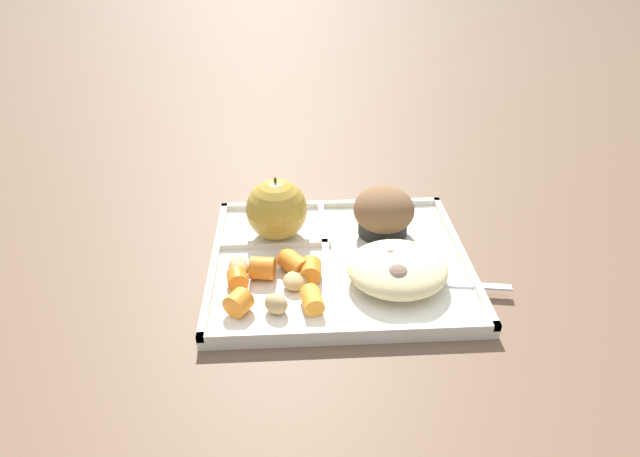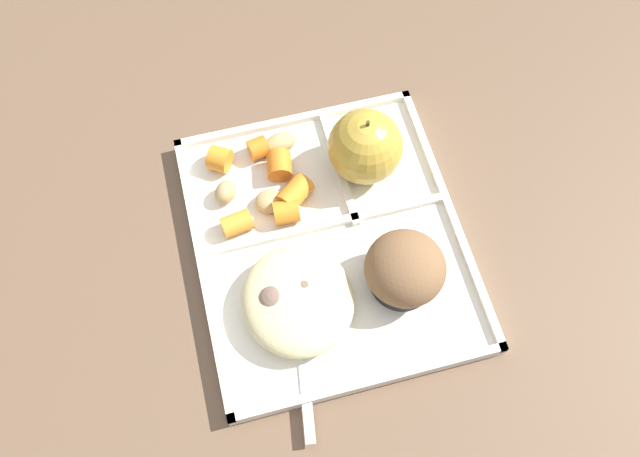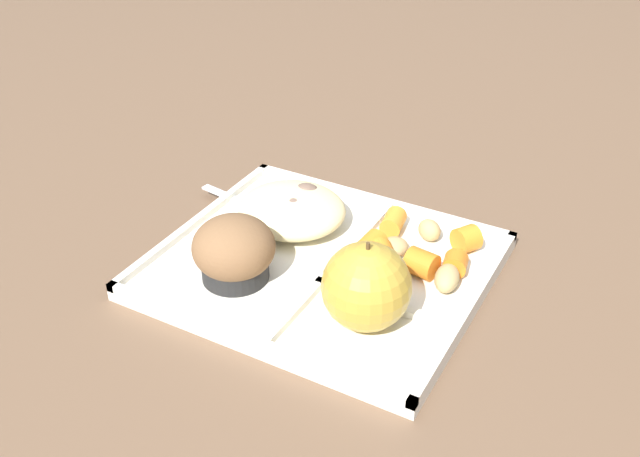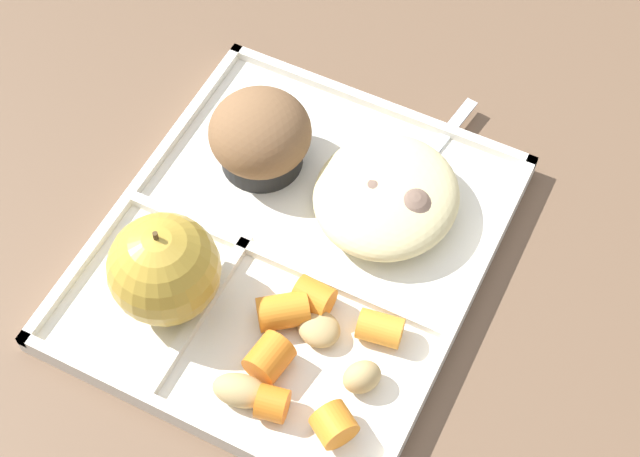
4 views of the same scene
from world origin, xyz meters
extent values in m
plane|color=brown|center=(0.00, 0.00, 0.00)|extent=(6.00, 6.00, 0.00)
cube|color=silver|center=(0.00, 0.00, 0.01)|extent=(0.32, 0.28, 0.01)
cube|color=silver|center=(0.00, -0.13, 0.01)|extent=(0.32, 0.01, 0.01)
cube|color=silver|center=(0.00, 0.13, 0.01)|extent=(0.32, 0.01, 0.01)
cube|color=silver|center=(-0.15, 0.00, 0.01)|extent=(0.01, 0.28, 0.01)
cube|color=silver|center=(0.15, 0.00, 0.01)|extent=(0.01, 0.28, 0.01)
cube|color=silver|center=(-0.02, 0.00, 0.01)|extent=(0.01, 0.26, 0.01)
cube|color=silver|center=(-0.08, 0.03, 0.01)|extent=(0.14, 0.01, 0.01)
sphere|color=#B79333|center=(-0.08, 0.06, 0.05)|extent=(0.08, 0.08, 0.08)
cylinder|color=#4C381E|center=(-0.08, 0.06, 0.09)|extent=(0.00, 0.00, 0.01)
cylinder|color=black|center=(0.06, 0.06, 0.02)|extent=(0.07, 0.07, 0.02)
ellipsoid|color=brown|center=(0.06, 0.06, 0.05)|extent=(0.08, 0.08, 0.06)
cylinder|color=orange|center=(-0.04, -0.04, 0.02)|extent=(0.03, 0.03, 0.02)
cylinder|color=orange|center=(-0.12, -0.05, 0.02)|extent=(0.03, 0.02, 0.02)
cylinder|color=orange|center=(-0.12, -0.09, 0.02)|extent=(0.03, 0.03, 0.03)
cylinder|color=orange|center=(-0.06, -0.02, 0.02)|extent=(0.04, 0.04, 0.03)
cylinder|color=orange|center=(-0.04, -0.09, 0.02)|extent=(0.03, 0.03, 0.02)
cylinder|color=orange|center=(-0.09, -0.03, 0.02)|extent=(0.03, 0.03, 0.03)
ellipsoid|color=tan|center=(-0.06, -0.05, 0.02)|extent=(0.03, 0.03, 0.02)
ellipsoid|color=tan|center=(-0.12, -0.02, 0.02)|extent=(0.03, 0.04, 0.02)
ellipsoid|color=tan|center=(-0.08, -0.09, 0.02)|extent=(0.04, 0.03, 0.02)
ellipsoid|color=beige|center=(0.06, -0.05, 0.03)|extent=(0.12, 0.11, 0.04)
sphere|color=#755B4C|center=(0.05, -0.05, 0.03)|extent=(0.03, 0.03, 0.03)
sphere|color=#755B4C|center=(0.06, -0.04, 0.03)|extent=(0.04, 0.04, 0.04)
sphere|color=#755B4C|center=(0.06, -0.07, 0.03)|extent=(0.04, 0.04, 0.04)
cube|color=silver|center=(0.14, -0.06, 0.01)|extent=(0.10, 0.02, 0.00)
cube|color=silver|center=(0.08, -0.05, 0.01)|extent=(0.04, 0.02, 0.00)
cylinder|color=silver|center=(0.05, -0.04, 0.01)|extent=(0.02, 0.01, 0.00)
cylinder|color=silver|center=(0.05, -0.05, 0.01)|extent=(0.02, 0.01, 0.00)
cylinder|color=silver|center=(0.05, -0.05, 0.01)|extent=(0.02, 0.01, 0.00)
camera|label=1|loc=(-0.05, -0.55, 0.41)|focal=30.61mm
camera|label=2|loc=(0.27, -0.08, 0.63)|focal=36.25mm
camera|label=3|loc=(-0.29, 0.53, 0.45)|focal=41.73mm
camera|label=4|loc=(-0.35, -0.20, 0.65)|focal=55.88mm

